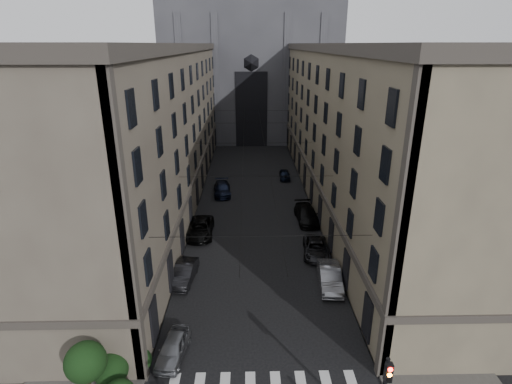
{
  "coord_description": "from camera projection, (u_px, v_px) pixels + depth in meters",
  "views": [
    {
      "loc": [
        -0.82,
        -12.38,
        18.79
      ],
      "look_at": [
        -0.25,
        13.41,
        9.19
      ],
      "focal_mm": 28.0,
      "sensor_mm": 36.0,
      "label": 1
    }
  ],
  "objects": [
    {
      "name": "car_left_midfar",
      "position": [
        200.0,
        228.0,
        41.44
      ],
      "size": [
        2.73,
        5.75,
        1.59
      ],
      "primitive_type": "imported",
      "rotation": [
        0.0,
        0.0,
        0.02
      ],
      "color": "black",
      "rests_on": "ground"
    },
    {
      "name": "tram_wires",
      "position": [
        254.0,
        144.0,
        49.02
      ],
      "size": [
        14.0,
        60.0,
        0.43
      ],
      "color": "black",
      "rests_on": "ground"
    },
    {
      "name": "car_right_midfar",
      "position": [
        307.0,
        214.0,
        44.76
      ],
      "size": [
        2.58,
        5.74,
        1.63
      ],
      "primitive_type": "imported",
      "rotation": [
        0.0,
        0.0,
        0.05
      ],
      "color": "black",
      "rests_on": "ground"
    },
    {
      "name": "car_right_near",
      "position": [
        330.0,
        277.0,
        32.76
      ],
      "size": [
        2.09,
        5.04,
        1.62
      ],
      "primitive_type": "imported",
      "rotation": [
        0.0,
        0.0,
        -0.08
      ],
      "color": "gray",
      "rests_on": "ground"
    },
    {
      "name": "sidewalk_right",
      "position": [
        334.0,
        196.0,
        52.09
      ],
      "size": [
        7.0,
        80.0,
        0.15
      ],
      "primitive_type": "cube",
      "color": "#383533",
      "rests_on": "ground"
    },
    {
      "name": "gothic_tower",
      "position": [
        251.0,
        49.0,
        82.19
      ],
      "size": [
        35.0,
        23.0,
        58.0
      ],
      "color": "#2D2D33",
      "rests_on": "ground"
    },
    {
      "name": "building_right",
      "position": [
        363.0,
        126.0,
        48.92
      ],
      "size": [
        13.6,
        60.6,
        18.85
      ],
      "color": "brown",
      "rests_on": "ground"
    },
    {
      "name": "car_left_near",
      "position": [
        173.0,
        348.0,
        25.31
      ],
      "size": [
        2.1,
        4.17,
        1.36
      ],
      "primitive_type": "imported",
      "rotation": [
        0.0,
        0.0,
        -0.13
      ],
      "color": "slate",
      "rests_on": "ground"
    },
    {
      "name": "car_right_far",
      "position": [
        285.0,
        175.0,
        58.88
      ],
      "size": [
        1.61,
        3.79,
        1.28
      ],
      "primitive_type": "imported",
      "rotation": [
        0.0,
        0.0,
        -0.03
      ],
      "color": "black",
      "rests_on": "ground"
    },
    {
      "name": "building_left",
      "position": [
        143.0,
        127.0,
        48.36
      ],
      "size": [
        13.6,
        60.6,
        18.85
      ],
      "color": "#4C443A",
      "rests_on": "ground"
    },
    {
      "name": "car_right_midnear",
      "position": [
        315.0,
        248.0,
        37.68
      ],
      "size": [
        2.73,
        5.06,
        1.35
      ],
      "primitive_type": "imported",
      "rotation": [
        0.0,
        0.0,
        -0.1
      ],
      "color": "black",
      "rests_on": "ground"
    },
    {
      "name": "car_left_midnear",
      "position": [
        184.0,
        273.0,
        33.45
      ],
      "size": [
        2.07,
        4.66,
        1.49
      ],
      "primitive_type": "imported",
      "rotation": [
        0.0,
        0.0,
        -0.11
      ],
      "color": "black",
      "rests_on": "ground"
    },
    {
      "name": "car_left_far",
      "position": [
        222.0,
        189.0,
        52.75
      ],
      "size": [
        2.59,
        5.44,
        1.53
      ],
      "primitive_type": "imported",
      "rotation": [
        0.0,
        0.0,
        0.09
      ],
      "color": "black",
      "rests_on": "ground"
    },
    {
      "name": "shrub_cluster",
      "position": [
        106.0,
        371.0,
        22.05
      ],
      "size": [
        3.9,
        4.4,
        3.9
      ],
      "color": "black",
      "rests_on": "sidewalk_left"
    },
    {
      "name": "sidewalk_left",
      "position": [
        173.0,
        198.0,
        51.66
      ],
      "size": [
        7.0,
        80.0,
        0.15
      ],
      "primitive_type": "cube",
      "color": "#383533",
      "rests_on": "ground"
    }
  ]
}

